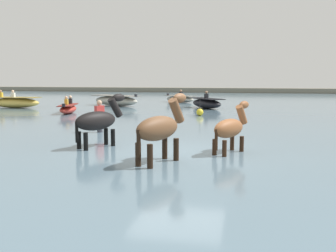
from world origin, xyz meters
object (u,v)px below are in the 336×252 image
Objects in this scene: horse_lead_black at (98,122)px; boat_near_starboard at (206,103)px; boat_distant_east at (68,109)px; channel_buoy at (200,112)px; horse_flank_bay at (160,130)px; boat_distant_west at (116,101)px; boat_mid_channel at (14,102)px; person_spectator_far at (100,121)px; boat_near_port at (180,99)px; horse_trailing_chestnut at (230,130)px.

boat_near_starboard is (1.70, 14.58, -0.40)m from horse_lead_black.
horse_lead_black is 11.15m from boat_distant_east.
boat_near_starboard is 3.52× the size of channel_buoy.
horse_lead_black is 9.82m from channel_buoy.
channel_buoy is at bearing 91.86° from horse_flank_bay.
boat_distant_west is 1.35× the size of boat_near_starboard.
boat_mid_channel reaches higher than boat_near_starboard.
person_spectator_far reaches higher than boat_distant_west.
boat_distant_east is 0.89× the size of boat_near_starboard.
person_spectator_far is (-2.79, -11.71, 0.10)m from boat_near_starboard.
horse_lead_black is at bearing -59.59° from boat_distant_east.
person_spectator_far is 7.38m from channel_buoy.
horse_lead_black is 19.89m from boat_near_port.
horse_trailing_chestnut is 1.11× the size of person_spectator_far.
boat_distant_east is 8.87m from boat_near_starboard.
horse_flank_bay reaches higher than boat_mid_channel.
channel_buoy is (6.68, -5.83, -0.17)m from boat_distant_west.
person_spectator_far is at bearing 110.76° from horse_lead_black.
boat_mid_channel is (-6.04, -3.02, -0.01)m from boat_distant_west.
boat_near_starboard is (6.53, -0.88, -0.04)m from boat_distant_west.
horse_trailing_chestnut is 2.22m from horse_flank_bay.
horse_flank_bay is 5.61m from person_spectator_far.
horse_lead_black is 0.95× the size of horse_flank_bay.
person_spectator_far reaches higher than boat_distant_east.
horse_flank_bay is 0.51× the size of boat_distant_west.
person_spectator_far is at bearing -55.96° from boat_distant_east.
horse_flank_bay is 13.74m from boat_distant_east.
boat_distant_east is at bearing -28.47° from boat_mid_channel.
horse_lead_black reaches higher than boat_mid_channel.
boat_distant_west is 8.86m from channel_buoy.
boat_mid_channel is at bearing -153.45° from boat_distant_west.
horse_flank_bay is 0.75× the size of boat_near_port.
horse_lead_black is 2.77m from horse_flank_bay.
boat_near_port is 0.79× the size of boat_mid_channel.
horse_flank_bay is 2.40× the size of channel_buoy.
horse_flank_bay is at bearing -53.85° from person_spectator_far.
boat_distant_west is 1.48× the size of boat_near_port.
horse_trailing_chestnut is 0.44× the size of boat_distant_west.
boat_near_starboard reaches higher than boat_near_port.
boat_near_port is (-4.77, 19.97, -0.36)m from horse_trailing_chestnut.
boat_near_starboard is at bearing -63.25° from boat_near_port.
boat_near_starboard is 0.87× the size of boat_mid_channel.
boat_distant_west is 6.75m from boat_mid_channel.
person_spectator_far is (3.74, -12.59, 0.07)m from boat_distant_west.
boat_mid_channel is at bearing 151.53° from boat_distant_east.
boat_distant_east is (-0.81, -5.85, -0.10)m from boat_distant_west.
boat_near_port is at bearing 98.40° from horse_flank_bay.
boat_distant_east is 3.12× the size of channel_buoy.
horse_lead_black is 3.08m from person_spectator_far.
channel_buoy is at bearing -41.11° from boat_distant_west.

